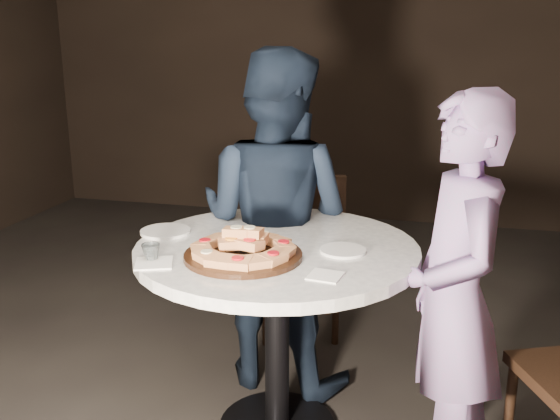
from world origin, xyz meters
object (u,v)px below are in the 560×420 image
object	(u,v)px
table	(277,282)
chair_far	(300,244)
diner_navy	(275,222)
diner_teal	(454,299)
serving_board	(243,256)
focaccia_pile	(244,245)
water_glass	(151,252)

from	to	relation	value
table	chair_far	bearing A→B (deg)	96.42
diner_navy	diner_teal	world-z (taller)	diner_navy
serving_board	focaccia_pile	bearing A→B (deg)	59.89
focaccia_pile	chair_far	size ratio (longest dim) A/B	0.41
chair_far	diner_teal	xyz separation A→B (m)	(0.79, -1.01, 0.19)
serving_board	focaccia_pile	size ratio (longest dim) A/B	1.13
water_glass	diner_navy	distance (m)	0.78
diner_teal	serving_board	bearing A→B (deg)	-101.62
water_glass	diner_teal	world-z (taller)	diner_teal
water_glass	chair_far	bearing A→B (deg)	75.36
table	diner_navy	bearing A→B (deg)	105.98
water_glass	diner_navy	bearing A→B (deg)	69.14
focaccia_pile	water_glass	world-z (taller)	focaccia_pile
diner_navy	diner_teal	size ratio (longest dim) A/B	1.08
chair_far	diner_navy	distance (m)	0.50
table	diner_navy	distance (m)	0.47
table	chair_far	size ratio (longest dim) A/B	1.18
focaccia_pile	chair_far	xyz separation A→B (m)	(-0.02, 1.05, -0.34)
table	chair_far	world-z (taller)	chair_far
water_glass	serving_board	bearing A→B (deg)	18.83
chair_far	diner_teal	distance (m)	1.29
diner_teal	chair_far	bearing A→B (deg)	-157.27
water_glass	focaccia_pile	bearing A→B (deg)	19.16
water_glass	chair_far	size ratio (longest dim) A/B	0.07
serving_board	focaccia_pile	distance (m)	0.04
table	water_glass	distance (m)	0.53
water_glass	diner_teal	xyz separation A→B (m)	(1.09, 0.16, -0.14)
diner_navy	diner_teal	bearing A→B (deg)	156.51
table	serving_board	size ratio (longest dim) A/B	2.55
table	water_glass	xyz separation A→B (m)	(-0.40, -0.29, 0.19)
chair_far	serving_board	bearing A→B (deg)	75.08
serving_board	water_glass	world-z (taller)	water_glass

